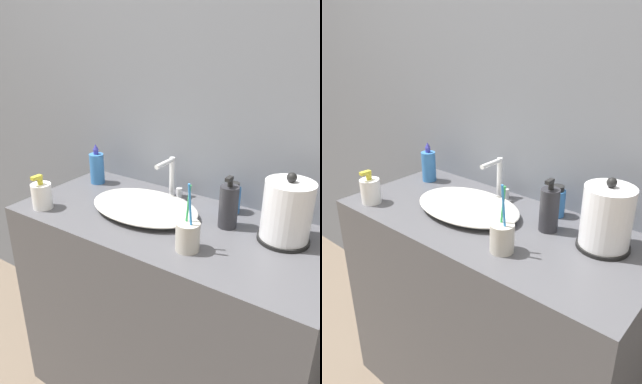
{
  "view_description": "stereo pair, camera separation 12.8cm",
  "coord_description": "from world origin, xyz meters",
  "views": [
    {
      "loc": [
        0.63,
        -0.73,
        1.47
      ],
      "look_at": [
        -0.03,
        0.26,
        0.97
      ],
      "focal_mm": 35.0,
      "sensor_mm": 36.0,
      "label": 1
    },
    {
      "loc": [
        0.73,
        -0.65,
        1.47
      ],
      "look_at": [
        -0.03,
        0.26,
        0.97
      ],
      "focal_mm": 35.0,
      "sensor_mm": 36.0,
      "label": 2
    }
  ],
  "objects": [
    {
      "name": "faucet",
      "position": [
        -0.1,
        0.43,
        0.96
      ],
      "size": [
        0.06,
        0.12,
        0.16
      ],
      "color": "silver",
      "rests_on": "vanity_counter"
    },
    {
      "name": "electric_kettle",
      "position": [
        0.38,
        0.34,
        0.96
      ],
      "size": [
        0.16,
        0.16,
        0.23
      ],
      "color": "black",
      "rests_on": "vanity_counter"
    },
    {
      "name": "sink_basin",
      "position": [
        -0.1,
        0.26,
        0.89
      ],
      "size": [
        0.42,
        0.28,
        0.05
      ],
      "color": "silver",
      "rests_on": "vanity_counter"
    },
    {
      "name": "vanity_counter",
      "position": [
        0.0,
        0.26,
        0.44
      ],
      "size": [
        1.13,
        0.51,
        0.87
      ],
      "color": "#4C4C51",
      "rests_on": "ground_plane"
    },
    {
      "name": "mouthwash_bottle",
      "position": [
        -0.45,
        0.39,
        0.94
      ],
      "size": [
        0.06,
        0.06,
        0.17
      ],
      "color": "#3370B7",
      "rests_on": "vanity_counter"
    },
    {
      "name": "toothbrush_cup",
      "position": [
        0.15,
        0.13,
        0.92
      ],
      "size": [
        0.07,
        0.07,
        0.22
      ],
      "color": "#B7B2A8",
      "rests_on": "vanity_counter"
    },
    {
      "name": "hand_cream_bottle",
      "position": [
        -0.44,
        0.08,
        0.92
      ],
      "size": [
        0.07,
        0.07,
        0.13
      ],
      "color": "white",
      "rests_on": "vanity_counter"
    },
    {
      "name": "wall_back",
      "position": [
        0.0,
        0.53,
        1.3
      ],
      "size": [
        6.0,
        0.04,
        2.6
      ],
      "color": "slate",
      "rests_on": "ground_plane"
    },
    {
      "name": "lotion_bottle",
      "position": [
        0.19,
        0.33,
        0.95
      ],
      "size": [
        0.06,
        0.06,
        0.18
      ],
      "color": "#28282D",
      "rests_on": "vanity_counter"
    },
    {
      "name": "shampoo_bottle",
      "position": [
        0.16,
        0.44,
        0.92
      ],
      "size": [
        0.06,
        0.06,
        0.11
      ],
      "color": "#3370B7",
      "rests_on": "vanity_counter"
    }
  ]
}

